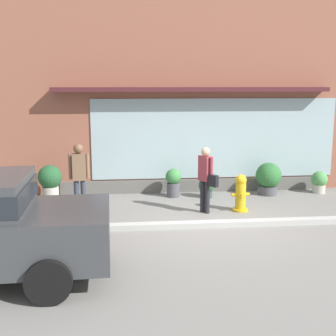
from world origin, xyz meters
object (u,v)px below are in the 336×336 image
object	(u,v)px
potted_plant_window_right	(319,181)
potted_plant_window_left	(268,178)
pedestrian_passerby	(79,173)
potted_plant_near_hydrant	(173,182)
pedestrian_with_handbag	(206,176)
potted_plant_doorstep	(206,187)
potted_plant_low_front	(50,181)
fire_hydrant	(241,193)

from	to	relation	value
potted_plant_window_right	potted_plant_window_left	bearing A→B (deg)	-178.06
pedestrian_passerby	potted_plant_near_hydrant	bearing A→B (deg)	23.68
pedestrian_passerby	potted_plant_near_hydrant	size ratio (longest dim) A/B	2.17
pedestrian_with_handbag	potted_plant_window_left	distance (m)	2.61
pedestrian_with_handbag	potted_plant_doorstep	xyz separation A→B (m)	(0.28, 1.42, -0.63)
potted_plant_low_front	pedestrian_with_handbag	bearing A→B (deg)	-21.37
fire_hydrant	potted_plant_low_front	bearing A→B (deg)	163.01
potted_plant_low_front	potted_plant_doorstep	size ratio (longest dim) A/B	1.76
pedestrian_passerby	potted_plant_window_left	xyz separation A→B (m)	(5.03, 1.40, -0.51)
pedestrian_with_handbag	potted_plant_doorstep	bearing A→B (deg)	133.94
potted_plant_window_right	potted_plant_doorstep	distance (m)	3.29
potted_plant_near_hydrant	potted_plant_window_right	xyz separation A→B (m)	(4.16, 0.03, -0.09)
pedestrian_with_handbag	pedestrian_passerby	size ratio (longest dim) A/B	0.94
potted_plant_near_hydrant	potted_plant_window_right	size ratio (longest dim) A/B	1.25
pedestrian_passerby	potted_plant_doorstep	distance (m)	3.56
potted_plant_window_left	potted_plant_near_hydrant	size ratio (longest dim) A/B	1.16
potted_plant_window_left	pedestrian_with_handbag	bearing A→B (deg)	-142.84
pedestrian_passerby	potted_plant_near_hydrant	xyz separation A→B (m)	(2.37, 1.43, -0.57)
potted_plant_window_left	potted_plant_doorstep	bearing A→B (deg)	-175.55
potted_plant_low_front	potted_plant_doorstep	distance (m)	4.17
potted_plant_window_right	potted_plant_doorstep	size ratio (longest dim) A/B	1.15
pedestrian_with_handbag	pedestrian_passerby	bearing A→B (deg)	-127.98
pedestrian_with_handbag	potted_plant_window_left	bearing A→B (deg)	92.17
fire_hydrant	pedestrian_with_handbag	distance (m)	0.99
fire_hydrant	pedestrian_passerby	bearing A→B (deg)	178.67
pedestrian_passerby	potted_plant_window_left	size ratio (longest dim) A/B	1.88
fire_hydrant	potted_plant_near_hydrant	distance (m)	2.11
pedestrian_with_handbag	potted_plant_near_hydrant	world-z (taller)	pedestrian_with_handbag
pedestrian_with_handbag	potted_plant_window_left	xyz separation A→B (m)	(2.06, 1.56, -0.43)
pedestrian_passerby	potted_plant_window_right	size ratio (longest dim) A/B	2.72
pedestrian_with_handbag	potted_plant_window_left	world-z (taller)	pedestrian_with_handbag
fire_hydrant	potted_plant_window_left	world-z (taller)	fire_hydrant
pedestrian_passerby	potted_plant_low_front	size ratio (longest dim) A/B	1.78
potted_plant_window_left	potted_plant_near_hydrant	distance (m)	2.66
potted_plant_window_left	potted_plant_doorstep	distance (m)	1.79
pedestrian_passerby	pedestrian_with_handbag	bearing A→B (deg)	-10.35
potted_plant_window_right	potted_plant_doorstep	bearing A→B (deg)	-176.70
fire_hydrant	potted_plant_window_right	size ratio (longest dim) A/B	1.45
potted_plant_near_hydrant	potted_plant_window_right	distance (m)	4.17
pedestrian_passerby	potted_plant_window_left	world-z (taller)	pedestrian_passerby
fire_hydrant	pedestrian_with_handbag	size ratio (longest dim) A/B	0.57
pedestrian_with_handbag	potted_plant_low_front	distance (m)	4.19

